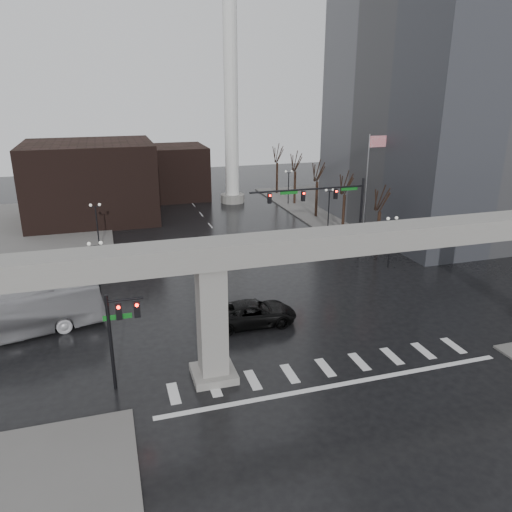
{
  "coord_description": "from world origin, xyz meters",
  "views": [
    {
      "loc": [
        -12.23,
        -26.06,
        17.02
      ],
      "look_at": [
        -1.69,
        8.54,
        4.5
      ],
      "focal_mm": 35.0,
      "sensor_mm": 36.0,
      "label": 1
    }
  ],
  "objects_px": {
    "city_bus": "(9,314)",
    "far_car": "(237,243)",
    "pickup_truck": "(253,313)",
    "signal_mast_arm": "(328,201)"
  },
  "relations": [
    {
      "from": "city_bus",
      "to": "pickup_truck",
      "type": "bearing_deg",
      "value": -112.23
    },
    {
      "from": "city_bus",
      "to": "far_car",
      "type": "relative_size",
      "value": 2.78
    },
    {
      "from": "pickup_truck",
      "to": "signal_mast_arm",
      "type": "bearing_deg",
      "value": -41.38
    },
    {
      "from": "signal_mast_arm",
      "to": "pickup_truck",
      "type": "xyz_separation_m",
      "value": [
        -11.67,
        -12.67,
        -4.92
      ]
    },
    {
      "from": "signal_mast_arm",
      "to": "pickup_truck",
      "type": "height_order",
      "value": "signal_mast_arm"
    },
    {
      "from": "city_bus",
      "to": "far_car",
      "type": "xyz_separation_m",
      "value": [
        20.34,
        14.38,
        -1.0
      ]
    },
    {
      "from": "far_car",
      "to": "city_bus",
      "type": "bearing_deg",
      "value": -152.25
    },
    {
      "from": "pickup_truck",
      "to": "far_car",
      "type": "distance_m",
      "value": 17.86
    },
    {
      "from": "pickup_truck",
      "to": "far_car",
      "type": "bearing_deg",
      "value": -9.77
    },
    {
      "from": "pickup_truck",
      "to": "city_bus",
      "type": "distance_m",
      "value": 17.24
    }
  ]
}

